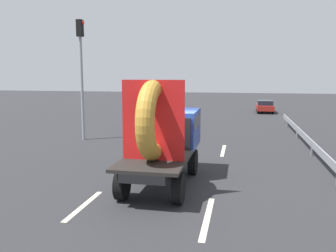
% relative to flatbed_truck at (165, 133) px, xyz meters
% --- Properties ---
extents(ground_plane, '(120.00, 120.00, 0.00)m').
position_rel_flatbed_truck_xyz_m(ground_plane, '(0.08, -0.02, -1.70)').
color(ground_plane, '#28282B').
extents(flatbed_truck, '(2.02, 5.05, 3.55)m').
position_rel_flatbed_truck_xyz_m(flatbed_truck, '(0.00, 0.00, 0.00)').
color(flatbed_truck, black).
rests_on(flatbed_truck, ground_plane).
extents(distant_sedan, '(1.77, 4.14, 1.35)m').
position_rel_flatbed_truck_xyz_m(distant_sedan, '(-3.54, 12.28, -0.97)').
color(distant_sedan, black).
rests_on(distant_sedan, ground_plane).
extents(traffic_light, '(0.42, 0.36, 6.65)m').
position_rel_flatbed_truck_xyz_m(traffic_light, '(-6.19, 6.73, 2.57)').
color(traffic_light, gray).
rests_on(traffic_light, ground_plane).
extents(guardrail, '(0.10, 17.87, 0.71)m').
position_rel_flatbed_truck_xyz_m(guardrail, '(5.79, 7.34, -1.16)').
color(guardrail, gray).
rests_on(guardrail, ground_plane).
extents(lane_dash_left_near, '(0.16, 2.38, 0.01)m').
position_rel_flatbed_truck_xyz_m(lane_dash_left_near, '(-1.77, -2.79, -1.69)').
color(lane_dash_left_near, beige).
rests_on(lane_dash_left_near, ground_plane).
extents(lane_dash_left_far, '(0.16, 2.06, 0.01)m').
position_rel_flatbed_truck_xyz_m(lane_dash_left_far, '(-1.77, 5.53, -1.69)').
color(lane_dash_left_far, beige).
rests_on(lane_dash_left_far, ground_plane).
extents(lane_dash_right_near, '(0.16, 2.84, 0.01)m').
position_rel_flatbed_truck_xyz_m(lane_dash_right_near, '(1.77, -2.93, -1.69)').
color(lane_dash_right_near, beige).
rests_on(lane_dash_right_near, ground_plane).
extents(lane_dash_right_far, '(0.16, 2.61, 0.01)m').
position_rel_flatbed_truck_xyz_m(lane_dash_right_far, '(1.77, 5.40, -1.69)').
color(lane_dash_right_far, beige).
rests_on(lane_dash_right_far, ground_plane).
extents(oncoming_car, '(1.56, 3.63, 1.18)m').
position_rel_flatbed_truck_xyz_m(oncoming_car, '(4.85, 23.72, -1.06)').
color(oncoming_car, black).
rests_on(oncoming_car, ground_plane).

